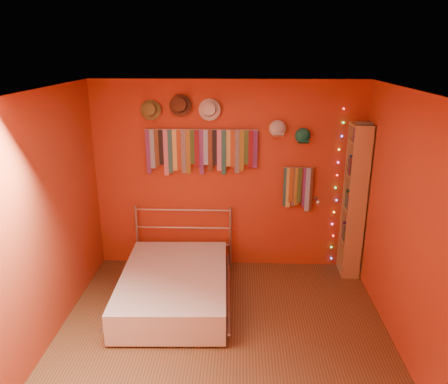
# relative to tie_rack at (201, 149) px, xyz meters

# --- Properties ---
(ground) EXTENTS (3.50, 3.50, 0.00)m
(ground) POSITION_rel_tie_rack_xyz_m (0.35, -1.68, -1.63)
(ground) COLOR #51311B
(ground) RESTS_ON ground
(back_wall) EXTENTS (3.50, 0.02, 2.50)m
(back_wall) POSITION_rel_tie_rack_xyz_m (0.35, 0.07, -0.38)
(back_wall) COLOR maroon
(back_wall) RESTS_ON ground
(right_wall) EXTENTS (0.02, 3.50, 2.50)m
(right_wall) POSITION_rel_tie_rack_xyz_m (2.10, -1.68, -0.38)
(right_wall) COLOR maroon
(right_wall) RESTS_ON ground
(left_wall) EXTENTS (0.02, 3.50, 2.50)m
(left_wall) POSITION_rel_tie_rack_xyz_m (-1.40, -1.68, -0.38)
(left_wall) COLOR maroon
(left_wall) RESTS_ON ground
(ceiling) EXTENTS (3.50, 3.50, 0.02)m
(ceiling) POSITION_rel_tie_rack_xyz_m (0.35, -1.68, 0.87)
(ceiling) COLOR white
(ceiling) RESTS_ON back_wall
(tie_rack) EXTENTS (1.45, 0.03, 0.60)m
(tie_rack) POSITION_rel_tie_rack_xyz_m (0.00, 0.00, 0.00)
(tie_rack) COLOR #A8A8AD
(tie_rack) RESTS_ON back_wall
(small_tie_rack) EXTENTS (0.40, 0.03, 0.60)m
(small_tie_rack) POSITION_rel_tie_rack_xyz_m (1.26, 0.00, -0.49)
(small_tie_rack) COLOR #A8A8AD
(small_tie_rack) RESTS_ON back_wall
(fedora_olive) EXTENTS (0.26, 0.14, 0.25)m
(fedora_olive) POSITION_rel_tie_rack_xyz_m (-0.62, -0.03, 0.50)
(fedora_olive) COLOR olive
(fedora_olive) RESTS_ON back_wall
(fedora_brown) EXTENTS (0.28, 0.15, 0.27)m
(fedora_brown) POSITION_rel_tie_rack_xyz_m (-0.24, -0.03, 0.56)
(fedora_brown) COLOR #4C2A1B
(fedora_brown) RESTS_ON back_wall
(fedora_white) EXTENTS (0.27, 0.15, 0.27)m
(fedora_white) POSITION_rel_tie_rack_xyz_m (0.12, -0.03, 0.51)
(fedora_white) COLOR silver
(fedora_white) RESTS_ON back_wall
(cap_white) EXTENTS (0.20, 0.25, 0.20)m
(cap_white) POSITION_rel_tie_rack_xyz_m (0.97, 0.01, 0.27)
(cap_white) COLOR silver
(cap_white) RESTS_ON back_wall
(cap_green) EXTENTS (0.19, 0.23, 0.19)m
(cap_green) POSITION_rel_tie_rack_xyz_m (1.28, 0.01, 0.18)
(cap_green) COLOR #176B4D
(cap_green) RESTS_ON back_wall
(fairy_lights) EXTENTS (0.06, 0.02, 2.06)m
(fairy_lights) POSITION_rel_tie_rack_xyz_m (1.76, 0.03, -0.50)
(fairy_lights) COLOR #FF3333
(fairy_lights) RESTS_ON back_wall
(reading_lamp) EXTENTS (0.06, 0.28, 0.08)m
(reading_lamp) POSITION_rel_tie_rack_xyz_m (1.50, -0.15, -0.63)
(reading_lamp) COLOR #A8A8AD
(reading_lamp) RESTS_ON back_wall
(bookshelf) EXTENTS (0.25, 0.34, 2.00)m
(bookshelf) POSITION_rel_tie_rack_xyz_m (2.00, -0.15, -0.61)
(bookshelf) COLOR olive
(bookshelf) RESTS_ON ground
(bed) EXTENTS (1.36, 1.81, 0.86)m
(bed) POSITION_rel_tie_rack_xyz_m (-0.25, -0.94, -1.43)
(bed) COLOR #A8A8AD
(bed) RESTS_ON ground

